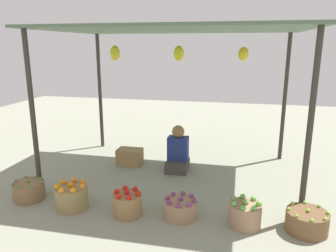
{
  "coord_description": "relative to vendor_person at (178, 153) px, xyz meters",
  "views": [
    {
      "loc": [
        0.96,
        -4.95,
        2.08
      ],
      "look_at": [
        0.0,
        -0.56,
        0.95
      ],
      "focal_mm": 34.5,
      "sensor_mm": 36.0,
      "label": 1
    }
  ],
  "objects": [
    {
      "name": "basket_green_chilies",
      "position": [
        -1.81,
        -1.5,
        -0.17
      ],
      "size": [
        0.42,
        0.42,
        0.28
      ],
      "color": "olive",
      "rests_on": "ground"
    },
    {
      "name": "market_stall_structure",
      "position": [
        -0.02,
        -0.14,
        1.88
      ],
      "size": [
        3.87,
        2.53,
        2.33
      ],
      "color": "#38332D",
      "rests_on": "ground"
    },
    {
      "name": "basket_green_apples",
      "position": [
        1.1,
        -1.56,
        -0.15
      ],
      "size": [
        0.38,
        0.38,
        0.34
      ],
      "color": "#9F7B5C",
      "rests_on": "ground"
    },
    {
      "name": "basket_red_tomatoes",
      "position": [
        -0.34,
        -1.61,
        -0.15
      ],
      "size": [
        0.36,
        0.36,
        0.34
      ],
      "color": "#977348",
      "rests_on": "ground"
    },
    {
      "name": "basket_oranges",
      "position": [
        -1.11,
        -1.6,
        -0.14
      ],
      "size": [
        0.42,
        0.42,
        0.36
      ],
      "color": "#927E4E",
      "rests_on": "ground"
    },
    {
      "name": "basket_limes",
      "position": [
        1.79,
        -1.53,
        -0.18
      ],
      "size": [
        0.47,
        0.47,
        0.28
      ],
      "color": "brown",
      "rests_on": "ground"
    },
    {
      "name": "wooden_crate_near_vendor",
      "position": [
        -0.89,
        0.08,
        -0.16
      ],
      "size": [
        0.43,
        0.29,
        0.28
      ],
      "primitive_type": "cube",
      "color": "#99794C",
      "rests_on": "ground"
    },
    {
      "name": "ground_plane",
      "position": [
        -0.01,
        -0.15,
        -0.3
      ],
      "size": [
        14.0,
        14.0,
        0.0
      ],
      "primitive_type": "plane",
      "color": "gray"
    },
    {
      "name": "vendor_person",
      "position": [
        0.0,
        0.0,
        0.0
      ],
      "size": [
        0.36,
        0.44,
        0.78
      ],
      "color": "#453F3E",
      "rests_on": "ground"
    },
    {
      "name": "basket_purple_onions",
      "position": [
        0.33,
        -1.53,
        -0.18
      ],
      "size": [
        0.41,
        0.41,
        0.28
      ],
      "color": "#A17D5E",
      "rests_on": "ground"
    }
  ]
}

